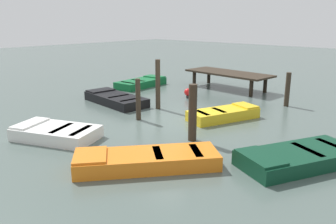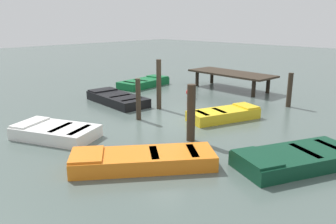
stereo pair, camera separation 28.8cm
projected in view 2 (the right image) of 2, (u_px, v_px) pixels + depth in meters
ground_plane at (168, 121)px, 13.18m from camera, size 80.00×80.00×0.00m
dock_segment at (231, 74)px, 18.86m from camera, size 5.00×2.22×0.95m
rowboat_white at (55, 132)px, 11.21m from camera, size 3.02×2.40×0.46m
rowboat_yellow at (224, 114)px, 13.28m from camera, size 1.94×3.02×0.46m
rowboat_green at (144, 83)px, 19.87m from camera, size 1.62×3.28×0.46m
rowboat_black at (117, 99)px, 15.88m from camera, size 3.52×1.73×0.46m
rowboat_dark_green at (296, 158)px, 9.07m from camera, size 2.72×3.63×0.46m
rowboat_orange at (142, 159)px, 9.00m from camera, size 3.29×3.69×0.46m
mooring_piling_far_right at (159, 85)px, 14.67m from camera, size 0.21×0.21×2.15m
mooring_piling_far_left at (290, 90)px, 15.08m from camera, size 0.22×0.22×1.53m
mooring_piling_near_right at (138, 99)px, 13.13m from camera, size 0.19×0.19×1.62m
mooring_piling_center at (191, 113)px, 10.81m from camera, size 0.27×0.27×1.84m
marker_buoy at (190, 92)px, 16.89m from camera, size 0.36×0.36×0.48m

